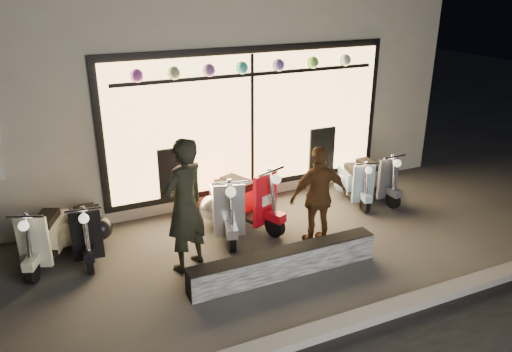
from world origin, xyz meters
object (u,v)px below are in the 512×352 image
at_px(woman, 319,197).
at_px(scooter_silver, 225,205).
at_px(graffiti_barrier, 284,262).
at_px(scooter_red, 240,198).
at_px(man, 185,205).

bearing_deg(woman, scooter_silver, -38.38).
height_order(scooter_silver, woman, woman).
distance_m(graffiti_barrier, woman, 1.25).
relative_size(scooter_red, woman, 0.93).
bearing_deg(graffiti_barrier, man, 146.24).
height_order(graffiti_barrier, woman, woman).
bearing_deg(man, graffiti_barrier, 117.37).
relative_size(graffiti_barrier, scooter_silver, 1.86).
bearing_deg(graffiti_barrier, woman, 34.00).
distance_m(scooter_silver, scooter_red, 0.35).
xyz_separation_m(graffiti_barrier, scooter_silver, (-0.24, 1.69, 0.24)).
xyz_separation_m(man, woman, (2.09, -0.18, -0.17)).
bearing_deg(scooter_red, man, -163.12).
distance_m(graffiti_barrier, scooter_silver, 1.72).
bearing_deg(woman, graffiti_barrier, 38.98).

